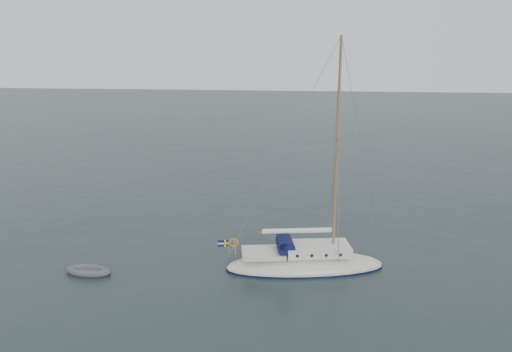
# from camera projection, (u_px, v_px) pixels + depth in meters

# --- Properties ---
(ground) EXTENTS (300.00, 300.00, 0.00)m
(ground) POSITION_uv_depth(u_px,v_px,m) (265.00, 266.00, 27.76)
(ground) COLOR black
(ground) RESTS_ON ground
(sailboat) EXTENTS (9.11, 2.73, 12.98)m
(sailboat) POSITION_uv_depth(u_px,v_px,m) (305.00, 252.00, 27.20)
(sailboat) COLOR beige
(sailboat) RESTS_ON ground
(dinghy) EXTENTS (2.56, 1.16, 0.37)m
(dinghy) POSITION_uv_depth(u_px,v_px,m) (88.00, 271.00, 26.76)
(dinghy) COLOR #4E4E53
(dinghy) RESTS_ON ground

